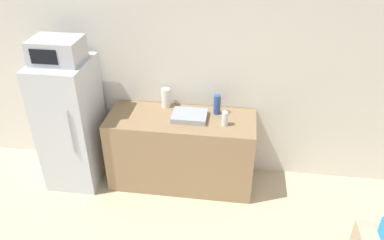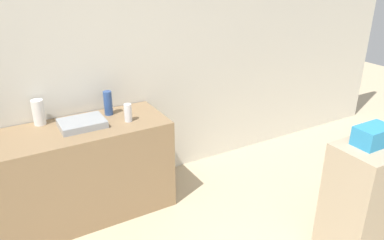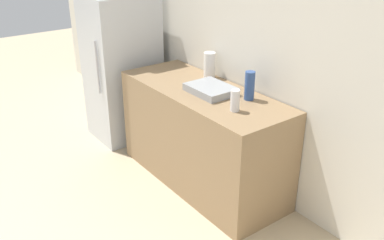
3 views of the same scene
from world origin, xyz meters
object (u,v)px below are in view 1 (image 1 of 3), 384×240
object	(u,v)px
bottle_tall	(217,105)
bottle_short	(225,119)
microwave	(57,50)
refrigerator	(71,123)
paper_towel_roll	(166,98)

from	to	relation	value
bottle_tall	bottle_short	world-z (taller)	bottle_tall
microwave	bottle_short	distance (m)	1.89
refrigerator	microwave	size ratio (longest dim) A/B	2.97
bottle_short	paper_towel_roll	size ratio (longest dim) A/B	0.72
bottle_tall	paper_towel_roll	bearing A→B (deg)	172.16
bottle_short	refrigerator	bearing A→B (deg)	-179.84
refrigerator	paper_towel_roll	bearing A→B (deg)	17.34
refrigerator	bottle_tall	distance (m)	1.69
microwave	paper_towel_roll	bearing A→B (deg)	17.40
paper_towel_roll	refrigerator	bearing A→B (deg)	-162.66
microwave	refrigerator	bearing A→B (deg)	71.32
bottle_short	microwave	bearing A→B (deg)	-179.80
bottle_short	paper_towel_roll	world-z (taller)	paper_towel_roll
refrigerator	paper_towel_roll	xyz separation A→B (m)	(1.06, 0.33, 0.24)
refrigerator	bottle_tall	xyz separation A→B (m)	(1.66, 0.25, 0.24)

